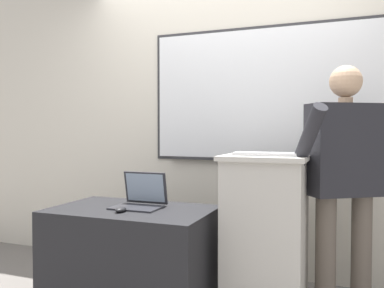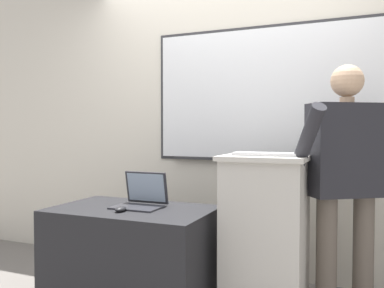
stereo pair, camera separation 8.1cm
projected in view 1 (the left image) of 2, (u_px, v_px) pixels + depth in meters
back_wall at (233, 113)px, 3.47m from camera, size 6.40×0.17×2.70m
lectern_podium at (266, 235)px, 2.65m from camera, size 0.54×0.54×1.05m
side_desk at (132, 258)px, 2.76m from camera, size 1.09×0.68×0.68m
person_presenter at (345, 171)px, 2.62m from camera, size 0.63×0.73×1.63m
laptop at (142, 196)px, 2.81m from camera, size 0.33×0.27×0.24m
wireless_keyboard at (268, 154)px, 2.56m from camera, size 0.42×0.15×0.02m
computer_mouse_by_laptop at (121, 210)px, 2.62m from camera, size 0.06×0.10×0.03m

